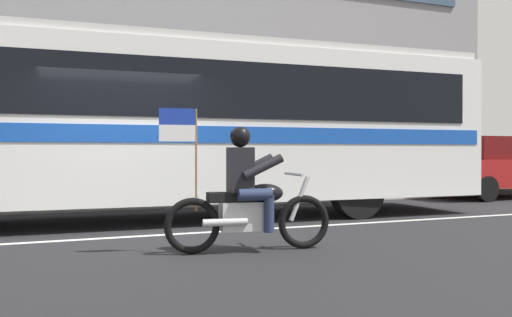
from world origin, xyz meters
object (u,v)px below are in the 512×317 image
at_px(motorcycle_with_rider, 248,198).
at_px(transit_bus, 164,117).
at_px(parked_sedan_curbside, 498,166).
at_px(fire_hydrant, 48,186).

bearing_deg(motorcycle_with_rider, transit_bus, 93.21).
distance_m(transit_bus, parked_sedan_curbside, 9.65).
relative_size(motorcycle_with_rider, fire_hydrant, 2.91).
height_order(parked_sedan_curbside, fire_hydrant, parked_sedan_curbside).
bearing_deg(transit_bus, fire_hydrant, 124.33).
bearing_deg(fire_hydrant, transit_bus, -55.67).
xyz_separation_m(parked_sedan_curbside, fire_hydrant, (-11.36, 1.34, -0.33)).
height_order(transit_bus, parked_sedan_curbside, transit_bus).
bearing_deg(fire_hydrant, motorcycle_with_rider, -71.85).
bearing_deg(transit_bus, parked_sedan_curbside, 8.30).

